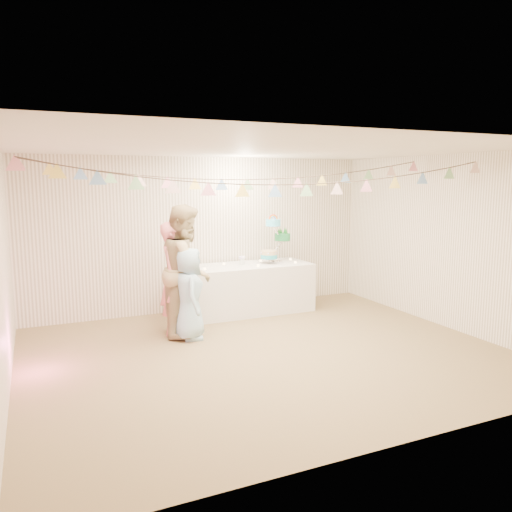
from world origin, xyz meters
name	(u,v)px	position (x,y,z in m)	size (l,w,h in m)	color
floor	(267,353)	(0.00, 0.00, 0.00)	(6.00, 6.00, 0.00)	brown
ceiling	(268,148)	(0.00, 0.00, 2.60)	(6.00, 6.00, 0.00)	beige
back_wall	(205,234)	(0.00, 2.50, 1.30)	(6.00, 6.00, 0.00)	white
front_wall	(401,296)	(0.00, -2.50, 1.30)	(6.00, 6.00, 0.00)	white
left_wall	(0,272)	(-3.00, 0.00, 1.30)	(5.00, 5.00, 0.00)	white
right_wall	(448,242)	(3.00, 0.00, 1.30)	(5.00, 5.00, 0.00)	white
table	(247,288)	(0.57, 1.99, 0.41)	(2.16, 0.86, 0.81)	silver
cake_stand	(275,244)	(1.12, 2.04, 1.14)	(0.69, 0.41, 0.77)	silver
cake_bottom	(269,262)	(0.97, 1.98, 0.84)	(0.31, 0.31, 0.15)	#28ACBC
cake_middle	(282,244)	(1.30, 2.13, 1.11)	(0.27, 0.27, 0.22)	#1A783B
cake_top_tier	(273,230)	(1.06, 2.01, 1.38)	(0.25, 0.25, 0.19)	#4DCDF4
platter	(219,271)	(0.05, 1.94, 0.76)	(0.31, 0.31, 0.02)	white
posy	(242,264)	(0.50, 2.04, 0.83)	(0.13, 0.13, 0.15)	white
person_adult_a	(175,278)	(-0.85, 1.33, 0.82)	(0.60, 0.39, 1.63)	#EB7A80
person_adult_b	(186,270)	(-0.70, 1.24, 0.94)	(0.91, 0.71, 1.88)	tan
person_child	(189,294)	(-0.73, 0.99, 0.65)	(0.63, 0.41, 1.29)	#98C1D7
bunting_back	(235,171)	(0.00, 1.10, 2.35)	(5.60, 1.10, 0.40)	pink
bunting_front	(275,171)	(0.00, -0.20, 2.32)	(5.60, 0.90, 0.36)	#72A5E5
tealight_0	(205,269)	(-0.23, 1.84, 0.83)	(0.04, 0.04, 0.03)	#FFD88C
tealight_1	(224,264)	(0.22, 2.17, 0.83)	(0.04, 0.04, 0.03)	#FFD88C
tealight_2	(258,265)	(0.67, 1.77, 0.83)	(0.04, 0.04, 0.03)	#FFD88C
tealight_3	(261,261)	(0.92, 2.21, 0.83)	(0.04, 0.04, 0.03)	#FFD88C
tealight_4	(295,262)	(1.39, 1.81, 0.83)	(0.04, 0.04, 0.03)	#FFD88C
tealight_5	(290,259)	(1.47, 2.14, 0.83)	(0.04, 0.04, 0.03)	#FFD88C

